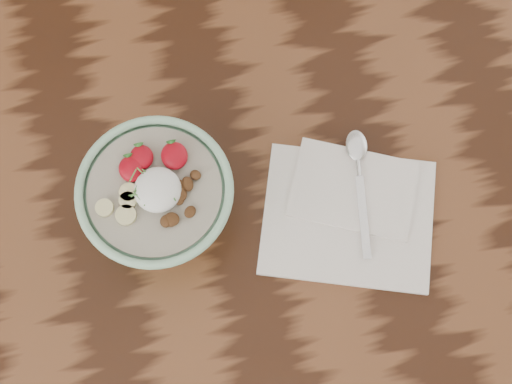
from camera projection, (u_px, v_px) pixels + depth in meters
table at (236, 230)px, 111.80cm from camera, size 160.00×90.00×75.00cm
breakfast_bowl at (159, 199)px, 96.25cm from camera, size 20.74×20.74×14.05cm
napkin at (349, 211)px, 102.40cm from camera, size 29.52×26.84×1.49cm
spoon at (358, 163)px, 103.06cm from camera, size 5.75×19.23×1.00cm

